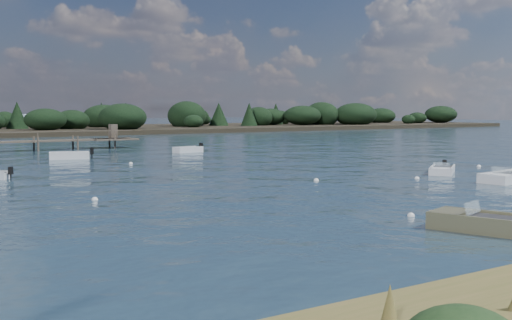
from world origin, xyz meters
TOP-DOWN VIEW (x-y plane):
  - ground at (0.00, 60.00)m, footprint 400.00×400.00m
  - dinghy_near_olive at (-2.96, -7.98)m, footprint 3.30×5.53m
  - tender_far_grey_b at (7.54, 36.42)m, footprint 3.55×1.84m
  - dinghy_mid_white_a at (11.82, 1.98)m, footprint 5.29×2.53m
  - dinghy_mid_white_b at (12.23, 7.56)m, footprint 4.05×3.51m
  - tender_far_white at (-5.35, 34.38)m, footprint 3.90×2.25m
  - buoy_a at (-2.98, -3.66)m, footprint 0.32×0.32m
  - buoy_b at (8.10, 6.09)m, footprint 0.32×0.32m
  - buoy_c at (-12.30, 8.27)m, footprint 0.32×0.32m
  - buoy_d at (18.69, 9.45)m, footprint 0.32×0.32m
  - buoy_e at (-2.72, 26.76)m, footprint 0.32×0.32m
  - buoy_extra_a at (2.08, 8.83)m, footprint 0.32×0.32m
  - far_headland at (25.00, 100.00)m, footprint 190.00×40.00m

SIDE VIEW (x-z plane):
  - ground at x=0.00m, z-range 0.00..0.00m
  - buoy_a at x=-2.98m, z-range -0.16..0.16m
  - buoy_b at x=8.10m, z-range -0.16..0.16m
  - buoy_c at x=-12.30m, z-range -0.16..0.16m
  - buoy_d at x=18.69m, z-range -0.16..0.16m
  - buoy_e at x=-2.72m, z-range -0.16..0.16m
  - buoy_extra_a at x=2.08m, z-range -0.16..0.16m
  - dinghy_mid_white_b at x=12.23m, z-range -0.39..0.67m
  - dinghy_mid_white_a at x=11.82m, z-range -0.45..0.76m
  - tender_far_grey_b at x=7.54m, z-range -0.43..0.76m
  - dinghy_near_olive at x=-2.96m, z-range -0.49..0.84m
  - tender_far_white at x=-5.35m, z-range -0.47..0.84m
  - far_headland at x=25.00m, z-range -0.94..4.86m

